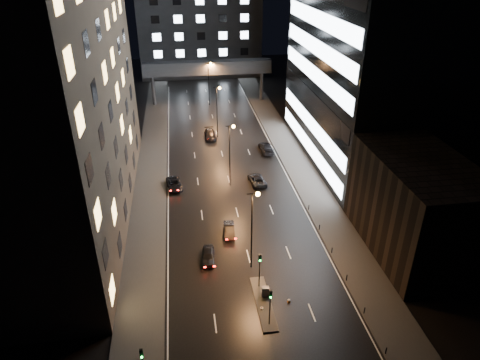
{
  "coord_description": "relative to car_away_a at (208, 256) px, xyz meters",
  "views": [
    {
      "loc": [
        -6.97,
        -30.8,
        32.99
      ],
      "look_at": [
        0.74,
        22.17,
        4.0
      ],
      "focal_mm": 32.0,
      "sensor_mm": 36.0,
      "label": 1
    }
  ],
  "objects": [
    {
      "name": "traffic_signal_far",
      "position": [
        5.19,
        -10.97,
        2.44
      ],
      "size": [
        0.28,
        0.34,
        4.4
      ],
      "color": "black",
      "rests_on": "median_island"
    },
    {
      "name": "streetlight_mid_a",
      "position": [
        5.05,
        18.04,
        5.84
      ],
      "size": [
        1.45,
        0.5,
        10.15
      ],
      "color": "black",
      "rests_on": "ground"
    },
    {
      "name": "cone_b",
      "position": [
        7.89,
        -8.2,
        -0.4
      ],
      "size": [
        0.36,
        0.36,
        0.5
      ],
      "primitive_type": "cone",
      "rotation": [
        0.0,
        0.0,
        0.07
      ],
      "color": "orange",
      "rests_on": "ground"
    },
    {
      "name": "car_away_a",
      "position": [
        0.0,
        0.0,
        0.0
      ],
      "size": [
        1.88,
        3.96,
        1.31
      ],
      "primitive_type": "imported",
      "rotation": [
        0.0,
        0.0,
        -0.09
      ],
      "color": "black",
      "rests_on": "ground"
    },
    {
      "name": "utility_cabinet",
      "position": [
        5.59,
        -6.97,
        0.05
      ],
      "size": [
        0.78,
        0.59,
        1.12
      ],
      "primitive_type": "cube",
      "rotation": [
        0.0,
        0.0,
        -0.09
      ],
      "color": "#4C4C4E",
      "rests_on": "median_island"
    },
    {
      "name": "car_away_b",
      "position": [
        3.12,
        4.95,
        -0.02
      ],
      "size": [
        1.6,
        3.94,
        1.27
      ],
      "primitive_type": "imported",
      "rotation": [
        0.0,
        0.0,
        -0.07
      ],
      "color": "black",
      "rests_on": "ground"
    },
    {
      "name": "traffic_signal_near",
      "position": [
        5.19,
        -5.47,
        2.44
      ],
      "size": [
        0.28,
        0.34,
        4.4
      ],
      "color": "black",
      "rests_on": "median_island"
    },
    {
      "name": "car_toward_a",
      "position": [
        9.19,
        17.96,
        0.02
      ],
      "size": [
        2.68,
        5.02,
        1.34
      ],
      "primitive_type": "imported",
      "rotation": [
        0.0,
        0.0,
        3.24
      ],
      "color": "black",
      "rests_on": "ground"
    },
    {
      "name": "sidewalk_right",
      "position": [
        17.39,
        25.04,
        -0.58
      ],
      "size": [
        5.0,
        110.0,
        0.15
      ],
      "primitive_type": "cube",
      "color": "#383533",
      "rests_on": "ground"
    },
    {
      "name": "ground",
      "position": [
        4.89,
        30.04,
        -0.65
      ],
      "size": [
        160.0,
        160.0,
        0.0
      ],
      "primitive_type": "plane",
      "color": "black",
      "rests_on": "ground"
    },
    {
      "name": "building_right_glass",
      "position": [
        29.89,
        26.04,
        21.85
      ],
      "size": [
        20.0,
        36.0,
        45.0
      ],
      "primitive_type": "cube",
      "color": "black",
      "rests_on": "ground"
    },
    {
      "name": "building_far",
      "position": [
        4.89,
        88.04,
        11.85
      ],
      "size": [
        34.0,
        14.0,
        25.0
      ],
      "primitive_type": "cube",
      "color": "#333335",
      "rests_on": "ground"
    },
    {
      "name": "sidewalk_left",
      "position": [
        -7.61,
        25.04,
        -0.58
      ],
      "size": [
        5.0,
        110.0,
        0.15
      ],
      "primitive_type": "cube",
      "color": "#383533",
      "rests_on": "ground"
    },
    {
      "name": "bollard_row",
      "position": [
        15.09,
        -3.46,
        -0.2
      ],
      "size": [
        0.12,
        25.12,
        0.9
      ],
      "color": "black",
      "rests_on": "ground"
    },
    {
      "name": "car_away_d",
      "position": [
        3.39,
        37.59,
        0.1
      ],
      "size": [
        2.22,
        5.23,
        1.5
      ],
      "primitive_type": "imported",
      "rotation": [
        0.0,
        0.0,
        0.02
      ],
      "color": "black",
      "rests_on": "ground"
    },
    {
      "name": "streetlight_near",
      "position": [
        5.05,
        -1.96,
        5.84
      ],
      "size": [
        1.45,
        0.5,
        10.15
      ],
      "color": "black",
      "rests_on": "ground"
    },
    {
      "name": "cone_a",
      "position": [
        4.83,
        -8.86,
        -0.43
      ],
      "size": [
        0.47,
        0.47,
        0.44
      ],
      "primitive_type": "cone",
      "rotation": [
        0.0,
        0.0,
        0.17
      ],
      "color": "#F9560D",
      "rests_on": "ground"
    },
    {
      "name": "streetlight_far",
      "position": [
        5.05,
        58.04,
        5.84
      ],
      "size": [
        1.45,
        0.5,
        10.15
      ],
      "color": "black",
      "rests_on": "ground"
    },
    {
      "name": "car_away_c",
      "position": [
        -3.85,
        18.45,
        0.01
      ],
      "size": [
        2.81,
        5.02,
        1.33
      ],
      "primitive_type": "imported",
      "rotation": [
        0.0,
        0.0,
        0.13
      ],
      "color": "black",
      "rests_on": "ground"
    },
    {
      "name": "building_left",
      "position": [
        -17.61,
        14.04,
        19.35
      ],
      "size": [
        15.0,
        48.0,
        40.0
      ],
      "primitive_type": "cube",
      "color": "#2D2319",
      "rests_on": "ground"
    },
    {
      "name": "skybridge",
      "position": [
        4.89,
        60.04,
        7.69
      ],
      "size": [
        30.0,
        3.0,
        10.0
      ],
      "color": "#333335",
      "rests_on": "ground"
    },
    {
      "name": "building_right_low",
      "position": [
        24.89,
        -0.96,
        5.35
      ],
      "size": [
        10.0,
        18.0,
        12.0
      ],
      "primitive_type": "cube",
      "color": "black",
      "rests_on": "ground"
    },
    {
      "name": "car_toward_b",
      "position": [
        13.07,
        29.76,
        0.14
      ],
      "size": [
        2.26,
        5.48,
        1.58
      ],
      "primitive_type": "imported",
      "rotation": [
        0.0,
        0.0,
        3.13
      ],
      "color": "black",
      "rests_on": "ground"
    },
    {
      "name": "median_island",
      "position": [
        5.19,
        -7.96,
        -0.58
      ],
      "size": [
        1.6,
        8.0,
        0.15
      ],
      "primitive_type": "cube",
      "color": "#383533",
      "rests_on": "ground"
    },
    {
      "name": "streetlight_mid_b",
      "position": [
        5.05,
        38.04,
        5.84
      ],
      "size": [
        1.45,
        0.5,
        10.15
      ],
      "color": "black",
      "rests_on": "ground"
    }
  ]
}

